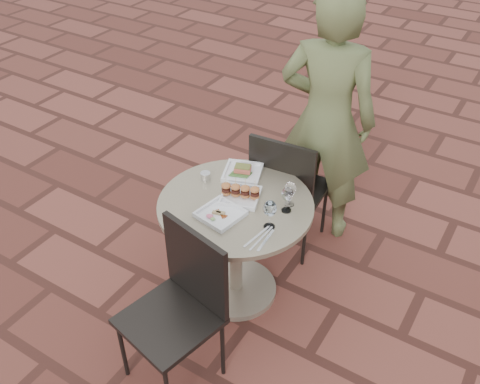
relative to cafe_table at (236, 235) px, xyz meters
The scene contains 13 objects.
ground 0.56m from the cafe_table, 44.86° to the right, with size 60.00×60.00×0.00m, color brown.
cafe_table is the anchor object (origin of this frame).
chair_far 0.54m from the cafe_table, 83.54° to the left, with size 0.47×0.47×0.93m.
chair_near 0.62m from the cafe_table, 84.23° to the right, with size 0.52×0.52×0.93m.
diner 0.98m from the cafe_table, 80.49° to the left, with size 0.65×0.43×1.78m, color #545D33.
plate_salmon 0.39m from the cafe_table, 113.58° to the left, with size 0.29×0.29×0.06m.
plate_sliders 0.29m from the cafe_table, 91.04° to the left, with size 0.27×0.27×0.14m.
plate_tuna 0.30m from the cafe_table, 94.33° to the right, with size 0.26×0.26×0.03m.
wine_glass_right 0.46m from the cafe_table, 16.96° to the right, with size 0.07×0.07×0.18m.
wine_glass_mid 0.47m from the cafe_table, 29.31° to the left, with size 0.07×0.07×0.15m.
wine_glass_far 0.46m from the cafe_table, 18.23° to the left, with size 0.07×0.07×0.16m.
steel_ramekin 0.40m from the cafe_table, 160.01° to the left, with size 0.06×0.06×0.05m, color silver.
cutlery_set 0.42m from the cafe_table, 34.05° to the right, with size 0.10×0.22×0.00m, color silver, non-canonical shape.
Camera 1 is at (1.08, -1.82, 2.63)m, focal length 40.00 mm.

